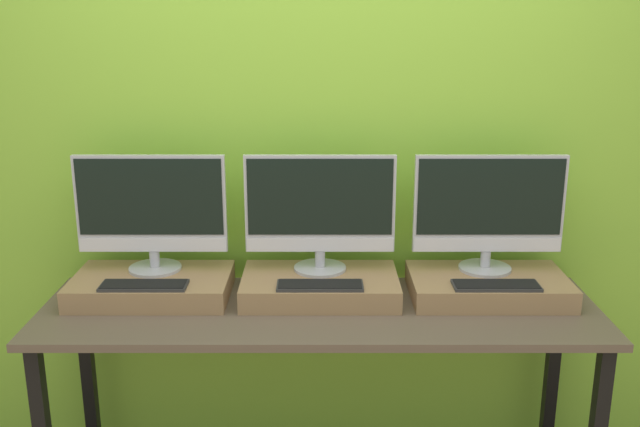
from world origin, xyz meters
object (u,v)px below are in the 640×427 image
monitor_right (489,210)px  keyboard_right (496,285)px  monitor_left (151,210)px  keyboard_left (144,285)px  keyboard_center (320,285)px  monitor_center (320,210)px

monitor_right → keyboard_right: size_ratio=1.82×
monitor_left → keyboard_right: size_ratio=1.82×
keyboard_left → keyboard_right: same height
monitor_left → keyboard_left: 0.31m
keyboard_center → monitor_center: bearing=90.0°
monitor_center → keyboard_right: bearing=-16.0°
monitor_center → keyboard_center: bearing=-90.0°
monitor_left → keyboard_right: 1.35m
monitor_left → keyboard_right: bearing=-8.2°
keyboard_left → monitor_center: size_ratio=0.55×
monitor_left → keyboard_right: (1.31, -0.19, -0.24)m
keyboard_left → monitor_center: monitor_center is taller
keyboard_right → monitor_center: bearing=164.0°
monitor_left → monitor_right: size_ratio=1.00×
monitor_left → keyboard_left: size_ratio=1.82×
keyboard_left → keyboard_center: (0.66, 0.00, 0.00)m
keyboard_center → keyboard_right: (0.66, 0.00, 0.00)m
monitor_left → keyboard_center: monitor_left is taller
monitor_center → monitor_left: bearing=180.0°
keyboard_center → monitor_right: bearing=16.0°
keyboard_left → keyboard_center: bearing=0.0°
keyboard_center → keyboard_right: size_ratio=1.00×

